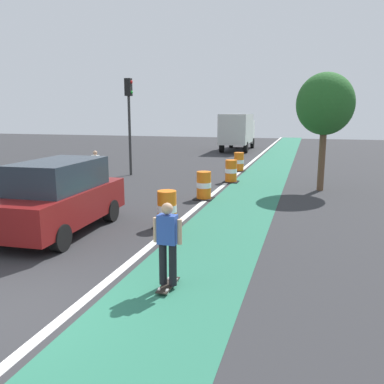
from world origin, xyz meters
TOP-DOWN VIEW (x-y plane):
  - ground_plane at (0.00, 0.00)m, footprint 100.00×100.00m
  - bike_lane_strip at (2.40, 12.00)m, footprint 2.50×80.00m
  - lane_divider_stripe at (0.90, 12.00)m, footprint 0.20×80.00m
  - skateboarder_on_lane at (2.18, 1.68)m, footprint 0.57×0.80m
  - parked_suv_nearest at (-1.94, 4.34)m, footprint 2.06×4.67m
  - traffic_barrel_front at (0.73, 5.69)m, footprint 0.73×0.73m
  - traffic_barrel_mid at (0.78, 9.79)m, footprint 0.73×0.73m
  - traffic_barrel_back at (1.07, 13.97)m, footprint 0.73×0.73m
  - traffic_barrel_far at (0.80, 17.80)m, footprint 0.73×0.73m
  - delivery_truck_down_block at (-1.55, 30.86)m, footprint 2.52×7.66m
  - traffic_light_corner at (-4.59, 14.72)m, footprint 0.41×0.32m
  - pedestrian_crossing at (-4.85, 11.44)m, footprint 0.34×0.20m
  - street_tree_sidewalk at (5.21, 12.99)m, footprint 2.40×2.40m

SIDE VIEW (x-z plane):
  - ground_plane at x=0.00m, z-range 0.00..0.00m
  - bike_lane_strip at x=2.40m, z-range 0.00..0.01m
  - lane_divider_stripe at x=0.90m, z-range 0.00..0.01m
  - traffic_barrel_front at x=0.73m, z-range -0.01..1.08m
  - traffic_barrel_mid at x=0.78m, z-range -0.01..1.08m
  - traffic_barrel_back at x=1.07m, z-range -0.01..1.08m
  - traffic_barrel_far at x=0.80m, z-range -0.01..1.08m
  - pedestrian_crossing at x=-4.85m, z-range 0.06..1.67m
  - skateboarder_on_lane at x=2.18m, z-range 0.07..1.76m
  - parked_suv_nearest at x=-1.94m, z-range 0.02..2.06m
  - delivery_truck_down_block at x=-1.55m, z-range 0.23..3.46m
  - traffic_light_corner at x=-4.59m, z-range 0.95..6.05m
  - street_tree_sidewalk at x=5.21m, z-range 1.17..6.17m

